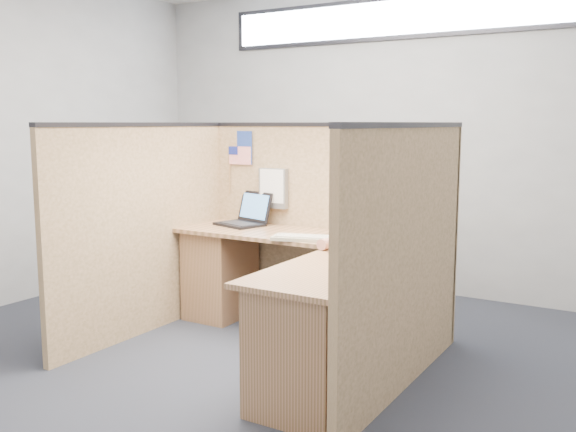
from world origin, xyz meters
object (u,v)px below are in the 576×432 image
Objects in this scene: keyboard at (307,238)px; mouse at (344,239)px; l_desk at (298,295)px; laptop at (244,217)px.

mouse reaches higher than keyboard.
mouse is at bearing -4.25° from keyboard.
laptop is (-0.80, 0.54, 0.40)m from l_desk.
l_desk is 1.05m from laptop.
keyboard is (0.77, -0.35, -0.05)m from laptop.
l_desk is 3.85× the size of keyboard.
keyboard is (-0.04, 0.19, 0.35)m from l_desk.
laptop is 0.83× the size of keyboard.
keyboard reaches higher than l_desk.
keyboard is at bearing -8.68° from laptop.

